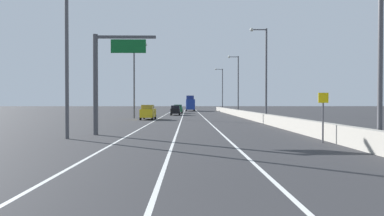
{
  "coord_description": "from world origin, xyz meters",
  "views": [
    {
      "loc": [
        -1.14,
        -3.33,
        2.42
      ],
      "look_at": [
        -0.59,
        38.49,
        1.75
      ],
      "focal_mm": 32.25,
      "sensor_mm": 36.0,
      "label": 1
    }
  ],
  "objects_px": {
    "lamp_post_right_near": "(376,19)",
    "car_black_2": "(175,110)",
    "speed_advisory_sign": "(323,114)",
    "overhead_sign_gantry": "(105,72)",
    "lamp_post_right_second": "(264,69)",
    "lamp_post_right_fourth": "(222,87)",
    "car_green_1": "(178,109)",
    "lamp_post_left_near": "(70,40)",
    "lamp_post_left_mid": "(136,76)",
    "box_truck": "(190,104)",
    "car_yellow_0": "(148,112)",
    "lamp_post_right_third": "(237,81)"
  },
  "relations": [
    {
      "from": "car_green_1",
      "to": "car_black_2",
      "type": "xyz_separation_m",
      "value": [
        -0.19,
        -12.13,
        -0.04
      ]
    },
    {
      "from": "lamp_post_right_second",
      "to": "lamp_post_right_fourth",
      "type": "relative_size",
      "value": 1.0
    },
    {
      "from": "speed_advisory_sign",
      "to": "lamp_post_right_fourth",
      "type": "xyz_separation_m",
      "value": [
        1.09,
        72.01,
        4.78
      ]
    },
    {
      "from": "car_yellow_0",
      "to": "lamp_post_right_near",
      "type": "bearing_deg",
      "value": -64.95
    },
    {
      "from": "car_black_2",
      "to": "box_truck",
      "type": "distance_m",
      "value": 31.93
    },
    {
      "from": "lamp_post_right_second",
      "to": "lamp_post_right_fourth",
      "type": "bearing_deg",
      "value": 90.3
    },
    {
      "from": "lamp_post_right_third",
      "to": "lamp_post_right_fourth",
      "type": "height_order",
      "value": "same"
    },
    {
      "from": "car_yellow_0",
      "to": "box_truck",
      "type": "xyz_separation_m",
      "value": [
        6.38,
        48.72,
        0.99
      ]
    },
    {
      "from": "speed_advisory_sign",
      "to": "car_yellow_0",
      "type": "bearing_deg",
      "value": 115.58
    },
    {
      "from": "overhead_sign_gantry",
      "to": "lamp_post_left_mid",
      "type": "height_order",
      "value": "lamp_post_left_mid"
    },
    {
      "from": "speed_advisory_sign",
      "to": "lamp_post_right_second",
      "type": "xyz_separation_m",
      "value": [
        1.35,
        21.74,
        4.78
      ]
    },
    {
      "from": "overhead_sign_gantry",
      "to": "car_green_1",
      "type": "height_order",
      "value": "overhead_sign_gantry"
    },
    {
      "from": "lamp_post_right_near",
      "to": "lamp_post_right_third",
      "type": "distance_m",
      "value": 50.27
    },
    {
      "from": "lamp_post_right_near",
      "to": "car_yellow_0",
      "type": "height_order",
      "value": "lamp_post_right_near"
    },
    {
      "from": "lamp_post_right_fourth",
      "to": "lamp_post_right_near",
      "type": "bearing_deg",
      "value": -89.87
    },
    {
      "from": "lamp_post_left_near",
      "to": "lamp_post_right_fourth",
      "type": "bearing_deg",
      "value": 76.28
    },
    {
      "from": "box_truck",
      "to": "car_green_1",
      "type": "bearing_deg",
      "value": -98.37
    },
    {
      "from": "speed_advisory_sign",
      "to": "lamp_post_left_near",
      "type": "bearing_deg",
      "value": 170.67
    },
    {
      "from": "lamp_post_right_fourth",
      "to": "lamp_post_left_mid",
      "type": "xyz_separation_m",
      "value": [
        -17.15,
        -39.24,
        0.0
      ]
    },
    {
      "from": "speed_advisory_sign",
      "to": "car_green_1",
      "type": "height_order",
      "value": "speed_advisory_sign"
    },
    {
      "from": "overhead_sign_gantry",
      "to": "lamp_post_right_second",
      "type": "distance_m",
      "value": 22.64
    },
    {
      "from": "overhead_sign_gantry",
      "to": "lamp_post_right_near",
      "type": "relative_size",
      "value": 0.65
    },
    {
      "from": "lamp_post_right_second",
      "to": "box_truck",
      "type": "relative_size",
      "value": 1.38
    },
    {
      "from": "overhead_sign_gantry",
      "to": "lamp_post_right_third",
      "type": "relative_size",
      "value": 0.65
    },
    {
      "from": "lamp_post_left_near",
      "to": "car_green_1",
      "type": "distance_m",
      "value": 55.63
    },
    {
      "from": "lamp_post_right_fourth",
      "to": "car_yellow_0",
      "type": "distance_m",
      "value": 46.19
    },
    {
      "from": "lamp_post_left_mid",
      "to": "lamp_post_right_third",
      "type": "bearing_deg",
      "value": 38.58
    },
    {
      "from": "lamp_post_left_mid",
      "to": "car_green_1",
      "type": "distance_m",
      "value": 26.19
    },
    {
      "from": "overhead_sign_gantry",
      "to": "car_green_1",
      "type": "bearing_deg",
      "value": 85.63
    },
    {
      "from": "overhead_sign_gantry",
      "to": "lamp_post_left_near",
      "type": "height_order",
      "value": "lamp_post_left_near"
    },
    {
      "from": "lamp_post_right_near",
      "to": "car_green_1",
      "type": "distance_m",
      "value": 62.38
    },
    {
      "from": "overhead_sign_gantry",
      "to": "box_truck",
      "type": "distance_m",
      "value": 72.31
    },
    {
      "from": "lamp_post_right_second",
      "to": "lamp_post_left_mid",
      "type": "xyz_separation_m",
      "value": [
        -17.42,
        11.03,
        0.0
      ]
    },
    {
      "from": "lamp_post_right_second",
      "to": "car_green_1",
      "type": "relative_size",
      "value": 2.57
    },
    {
      "from": "lamp_post_right_near",
      "to": "lamp_post_right_second",
      "type": "xyz_separation_m",
      "value": [
        0.09,
        25.13,
        0.0
      ]
    },
    {
      "from": "lamp_post_left_mid",
      "to": "car_green_1",
      "type": "height_order",
      "value": "lamp_post_left_mid"
    },
    {
      "from": "lamp_post_right_fourth",
      "to": "car_yellow_0",
      "type": "relative_size",
      "value": 2.66
    },
    {
      "from": "lamp_post_right_fourth",
      "to": "lamp_post_left_near",
      "type": "bearing_deg",
      "value": -103.72
    },
    {
      "from": "lamp_post_right_third",
      "to": "car_yellow_0",
      "type": "height_order",
      "value": "lamp_post_right_third"
    },
    {
      "from": "lamp_post_right_fourth",
      "to": "car_black_2",
      "type": "height_order",
      "value": "lamp_post_right_fourth"
    },
    {
      "from": "lamp_post_right_near",
      "to": "lamp_post_left_near",
      "type": "relative_size",
      "value": 1.0
    },
    {
      "from": "lamp_post_right_near",
      "to": "car_yellow_0",
      "type": "relative_size",
      "value": 2.66
    },
    {
      "from": "speed_advisory_sign",
      "to": "car_black_2",
      "type": "relative_size",
      "value": 0.63
    },
    {
      "from": "lamp_post_right_third",
      "to": "lamp_post_right_second",
      "type": "bearing_deg",
      "value": -90.62
    },
    {
      "from": "lamp_post_right_third",
      "to": "car_green_1",
      "type": "relative_size",
      "value": 2.57
    },
    {
      "from": "car_black_2",
      "to": "lamp_post_right_third",
      "type": "bearing_deg",
      "value": 6.32
    },
    {
      "from": "car_yellow_0",
      "to": "box_truck",
      "type": "bearing_deg",
      "value": 82.54
    },
    {
      "from": "lamp_post_right_second",
      "to": "lamp_post_right_third",
      "type": "relative_size",
      "value": 1.0
    },
    {
      "from": "speed_advisory_sign",
      "to": "lamp_post_left_near",
      "type": "xyz_separation_m",
      "value": [
        -15.86,
        2.61,
        4.78
      ]
    },
    {
      "from": "lamp_post_right_near",
      "to": "car_black_2",
      "type": "xyz_separation_m",
      "value": [
        -11.65,
        48.94,
        -5.61
      ]
    }
  ]
}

